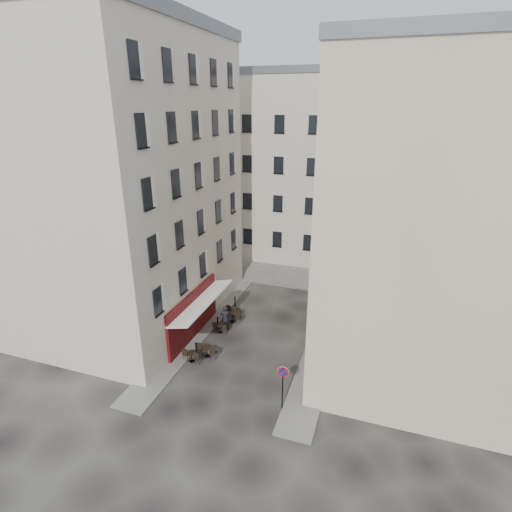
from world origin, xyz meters
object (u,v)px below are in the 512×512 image
at_px(bistro_table_a, 192,356).
at_px(pedestrian, 225,318).
at_px(no_parking_sign, 283,380).
at_px(bistro_table_b, 207,350).

xyz_separation_m(bistro_table_a, pedestrian, (0.51, 4.37, 0.51)).
distance_m(no_parking_sign, bistro_table_b, 6.87).
xyz_separation_m(no_parking_sign, bistro_table_b, (-5.95, 3.11, -1.47)).
distance_m(no_parking_sign, bistro_table_a, 7.21).
distance_m(bistro_table_a, pedestrian, 4.42).
bearing_deg(bistro_table_a, pedestrian, 83.40).
bearing_deg(pedestrian, bistro_table_b, 70.55).
relative_size(bistro_table_a, pedestrian, 0.65).
bearing_deg(no_parking_sign, bistro_table_b, 149.46).
xyz_separation_m(bistro_table_a, bistro_table_b, (0.72, 0.81, 0.04)).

